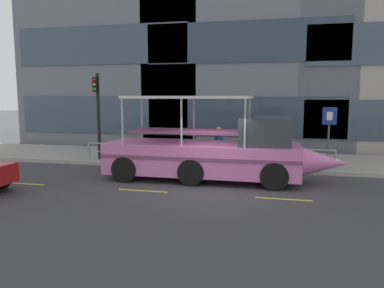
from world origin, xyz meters
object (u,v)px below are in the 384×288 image
at_px(traffic_light_pole, 98,108).
at_px(pedestrian_mid_left, 219,141).
at_px(parking_sign, 329,127).
at_px(pedestrian_near_bow, 278,144).
at_px(duck_tour_boat, 216,153).

height_order(traffic_light_pole, pedestrian_mid_left, traffic_light_pole).
bearing_deg(parking_sign, pedestrian_mid_left, 179.03).
bearing_deg(traffic_light_pole, pedestrian_near_bow, 3.15).
bearing_deg(pedestrian_mid_left, parking_sign, -0.97).
xyz_separation_m(traffic_light_pole, pedestrian_mid_left, (5.90, 0.52, -1.53)).
distance_m(pedestrian_near_bow, pedestrian_mid_left, 2.75).
distance_m(parking_sign, pedestrian_mid_left, 4.95).
bearing_deg(pedestrian_near_bow, traffic_light_pole, -176.85).
relative_size(duck_tour_boat, pedestrian_near_bow, 5.99).
relative_size(parking_sign, pedestrian_mid_left, 1.57).
bearing_deg(pedestrian_mid_left, traffic_light_pole, -174.93).
relative_size(traffic_light_pole, pedestrian_mid_left, 2.51).
xyz_separation_m(traffic_light_pole, duck_tour_boat, (6.24, -2.50, -1.64)).
bearing_deg(traffic_light_pole, duck_tour_boat, -21.86).
bearing_deg(traffic_light_pole, parking_sign, 2.34).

